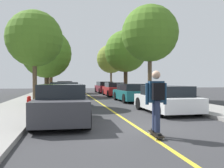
% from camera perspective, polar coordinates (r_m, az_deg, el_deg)
% --- Properties ---
extents(ground, '(80.00, 80.00, 0.00)m').
position_cam_1_polar(ground, '(7.71, 6.39, -10.56)').
color(ground, '#353538').
extents(center_line, '(0.12, 39.20, 0.01)m').
position_cam_1_polar(center_line, '(11.54, 0.40, -6.73)').
color(center_line, gold).
rests_on(center_line, ground).
extents(parked_car_left_nearest, '(1.93, 4.08, 1.39)m').
position_cam_1_polar(parked_car_left_nearest, '(8.71, -11.86, -4.74)').
color(parked_car_left_nearest, '#38383D').
rests_on(parked_car_left_nearest, ground).
extents(parked_car_left_near, '(1.91, 4.31, 1.42)m').
position_cam_1_polar(parked_car_left_near, '(14.45, -11.53, -2.50)').
color(parked_car_left_near, '#1E5B33').
rests_on(parked_car_left_near, ground).
extents(parked_car_left_far, '(1.90, 4.11, 1.29)m').
position_cam_1_polar(parked_car_left_far, '(21.16, -11.36, -1.55)').
color(parked_car_left_far, white).
rests_on(parked_car_left_far, ground).
extents(parked_car_left_farthest, '(1.95, 4.24, 1.45)m').
position_cam_1_polar(parked_car_left_farthest, '(27.96, -11.28, -0.84)').
color(parked_car_left_farthest, maroon).
rests_on(parked_car_left_farthest, ground).
extents(parked_car_right_nearest, '(2.01, 4.05, 1.27)m').
position_cam_1_polar(parked_car_right_nearest, '(11.57, 12.78, -3.57)').
color(parked_car_right_nearest, white).
rests_on(parked_car_right_nearest, ground).
extents(parked_car_right_near, '(2.01, 4.08, 1.29)m').
position_cam_1_polar(parked_car_right_near, '(17.22, 4.70, -2.06)').
color(parked_car_right_near, '#196066').
rests_on(parked_car_right_near, ground).
extents(parked_car_right_far, '(1.89, 4.62, 1.34)m').
position_cam_1_polar(parked_car_right_far, '(23.35, 0.50, -1.28)').
color(parked_car_right_far, maroon).
rests_on(parked_car_right_far, ground).
extents(parked_car_right_farthest, '(1.98, 4.44, 1.39)m').
position_cam_1_polar(parked_car_right_farthest, '(29.22, -1.84, -0.77)').
color(parked_car_right_farthest, maroon).
rests_on(parked_car_right_farthest, ground).
extents(street_tree_left_nearest, '(3.36, 3.36, 5.58)m').
position_cam_1_polar(street_tree_left_nearest, '(15.16, -18.13, 10.31)').
color(street_tree_left_nearest, brown).
rests_on(street_tree_left_nearest, sidewalk_left).
extents(street_tree_left_near, '(4.80, 4.80, 6.43)m').
position_cam_1_polar(street_tree_left_near, '(24.02, -15.46, 7.11)').
color(street_tree_left_near, '#3D2D1E').
rests_on(street_tree_left_near, sidewalk_left).
extents(street_tree_left_far, '(3.77, 3.77, 6.37)m').
position_cam_1_polar(street_tree_left_far, '(30.53, -14.51, 6.59)').
color(street_tree_left_far, '#4C3823').
rests_on(street_tree_left_far, sidewalk_left).
extents(street_tree_right_nearest, '(4.36, 4.36, 7.20)m').
position_cam_1_polar(street_tree_right_nearest, '(18.90, 9.09, 11.89)').
color(street_tree_right_nearest, brown).
rests_on(street_tree_right_nearest, sidewalk_right).
extents(street_tree_right_near, '(4.54, 4.54, 6.83)m').
position_cam_1_polar(street_tree_right_near, '(25.96, 3.30, 7.83)').
color(street_tree_right_near, '#3D2D1E').
rests_on(street_tree_right_near, sidewalk_right).
extents(street_tree_right_far, '(4.12, 4.12, 6.56)m').
position_cam_1_polar(street_tree_right_far, '(34.17, -0.23, 6.07)').
color(street_tree_right_far, brown).
rests_on(street_tree_right_far, sidewalk_right).
extents(fire_hydrant, '(0.20, 0.20, 0.70)m').
position_cam_1_polar(fire_hydrant, '(11.29, -19.33, -4.48)').
color(fire_hydrant, '#B2140F').
rests_on(fire_hydrant, sidewalk_left).
extents(skateboard, '(0.30, 0.86, 0.10)m').
position_cam_1_polar(skateboard, '(6.62, 10.53, -11.71)').
color(skateboard, black).
rests_on(skateboard, ground).
extents(skateboarder, '(0.59, 0.71, 1.69)m').
position_cam_1_polar(skateboarder, '(6.45, 10.64, -3.29)').
color(skateboarder, black).
rests_on(skateboarder, skateboard).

